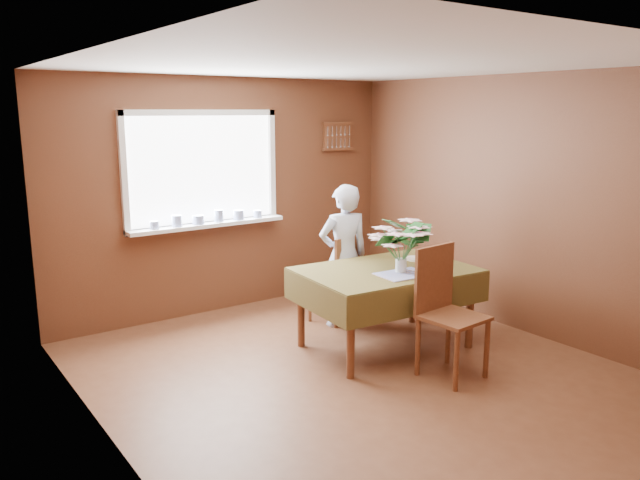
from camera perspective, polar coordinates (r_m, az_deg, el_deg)
floor at (r=5.31m, az=3.53°, el=-12.17°), size 4.50×4.50×0.00m
ceiling at (r=4.87m, az=3.92°, el=15.84°), size 4.50×4.50×0.00m
wall_back at (r=6.81m, az=-8.37°, el=4.03°), size 4.00×0.00×4.00m
wall_left at (r=4.01m, az=-19.05°, el=-1.90°), size 0.00×4.50×4.50m
wall_right at (r=6.38m, az=17.80°, el=3.07°), size 0.00×4.50×4.50m
window_assembly at (r=6.61m, az=-10.49°, el=4.61°), size 1.72×0.20×1.22m
spoon_rack at (r=7.50m, az=1.64°, el=9.46°), size 0.44×0.05×0.33m
dining_table at (r=5.70m, az=6.07°, el=-3.50°), size 1.62×1.17×0.75m
chair_far at (r=6.38m, az=1.73°, el=-3.23°), size 0.49×0.49×0.91m
chair_near at (r=5.23m, az=11.34°, el=-6.01°), size 0.49×0.49×1.07m
seated_woman at (r=6.25m, az=2.18°, el=-1.47°), size 0.59×0.46×1.45m
flower_bouquet at (r=5.50m, az=7.48°, el=-0.10°), size 0.51×0.51×0.43m
side_plate at (r=6.07m, az=8.81°, el=-1.70°), size 0.27×0.27×0.01m
table_knife at (r=5.59m, az=8.43°, el=-2.83°), size 0.09×0.23×0.00m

